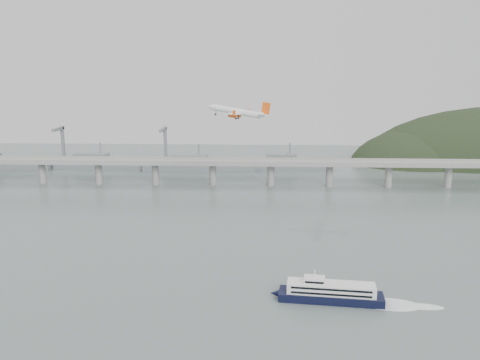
{
  "coord_description": "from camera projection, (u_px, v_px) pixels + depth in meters",
  "views": [
    {
      "loc": [
        12.68,
        -227.49,
        96.67
      ],
      "look_at": [
        0.0,
        55.0,
        36.0
      ],
      "focal_mm": 38.0,
      "sensor_mm": 36.0,
      "label": 1
    }
  ],
  "objects": [
    {
      "name": "ground",
      "position": [
        235.0,
        277.0,
        243.04
      ],
      "size": [
        900.0,
        900.0,
        0.0
      ],
      "primitive_type": "plane",
      "color": "#576563",
      "rests_on": "ground"
    },
    {
      "name": "airliner",
      "position": [
        238.0,
        112.0,
        329.28
      ],
      "size": [
        42.83,
        39.36,
        11.74
      ],
      "rotation": [
        0.05,
        -0.15,
        2.93
      ],
      "color": "white",
      "rests_on": "ground"
    },
    {
      "name": "bridge",
      "position": [
        246.0,
        165.0,
        434.74
      ],
      "size": [
        800.0,
        22.0,
        23.9
      ],
      "color": "gray",
      "rests_on": "ground"
    },
    {
      "name": "distant_fleet",
      "position": [
        94.0,
        164.0,
        507.47
      ],
      "size": [
        453.0,
        60.9,
        40.0
      ],
      "color": "slate",
      "rests_on": "ground"
    },
    {
      "name": "ferry",
      "position": [
        331.0,
        293.0,
        217.67
      ],
      "size": [
        73.28,
        18.07,
        13.82
      ],
      "rotation": [
        0.0,
        0.0,
        -0.11
      ],
      "color": "black",
      "rests_on": "ground"
    }
  ]
}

